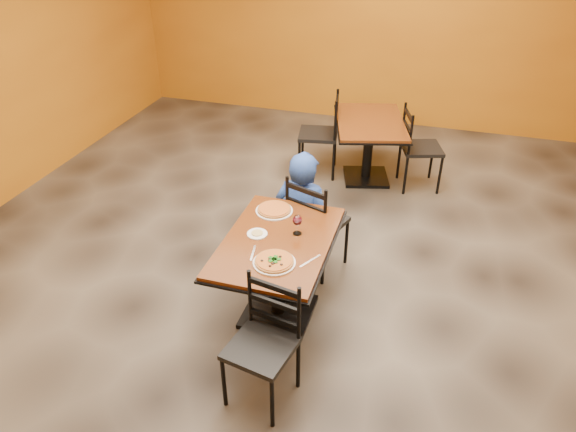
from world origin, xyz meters
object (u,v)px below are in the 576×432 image
(table_main, at_px, (278,260))
(table_second, at_px, (369,136))
(chair_main_far, at_px, (318,222))
(plate_main, at_px, (274,263))
(wine_glass, at_px, (297,224))
(plate_far, at_px, (274,211))
(chair_second_right, at_px, (422,149))
(pizza_main, at_px, (274,261))
(chair_main_near, at_px, (261,349))
(side_plate, at_px, (257,234))
(chair_second_left, at_px, (318,135))
(diner, at_px, (303,205))
(pizza_far, at_px, (274,209))

(table_main, height_order, table_second, same)
(chair_main_far, height_order, plate_main, chair_main_far)
(plate_main, relative_size, wine_glass, 1.72)
(table_second, height_order, plate_far, plate_far)
(chair_second_right, relative_size, pizza_main, 3.38)
(chair_main_near, height_order, side_plate, chair_main_near)
(table_second, xyz_separation_m, chair_main_near, (-0.13, -3.44, -0.10))
(chair_main_far, bearing_deg, chair_second_left, -56.04)
(chair_main_near, relative_size, side_plate, 5.70)
(wine_glass, bearing_deg, diner, 102.22)
(table_second, xyz_separation_m, plate_main, (-0.21, -2.89, 0.20))
(plate_main, relative_size, plate_far, 1.00)
(plate_main, xyz_separation_m, pizza_far, (-0.22, 0.68, 0.02))
(wine_glass, bearing_deg, table_main, -133.33)
(plate_main, bearing_deg, diner, 95.56)
(chair_main_near, distance_m, wine_glass, 1.04)
(chair_second_left, relative_size, diner, 0.93)
(diner, distance_m, plate_main, 1.21)
(side_plate, height_order, wine_glass, wine_glass)
(chair_second_left, distance_m, chair_second_right, 1.22)
(table_main, xyz_separation_m, chair_second_left, (-0.33, 2.60, -0.06))
(table_main, height_order, side_plate, side_plate)
(table_second, xyz_separation_m, chair_second_right, (0.61, 0.00, -0.07))
(chair_second_right, bearing_deg, table_main, 143.28)
(plate_main, relative_size, pizza_main, 1.09)
(table_main, xyz_separation_m, plate_main, (0.07, -0.29, 0.20))
(chair_main_far, relative_size, pizza_far, 3.44)
(side_plate, bearing_deg, pizza_main, -52.28)
(table_second, bearing_deg, plate_main, -94.24)
(table_second, height_order, chair_second_right, chair_second_right)
(table_second, distance_m, pizza_far, 2.26)
(chair_second_left, relative_size, pizza_far, 3.57)
(chair_main_near, xyz_separation_m, wine_glass, (-0.03, 0.96, 0.38))
(side_plate, bearing_deg, table_main, -8.06)
(chair_main_far, bearing_deg, plate_far, 70.16)
(chair_main_far, xyz_separation_m, plate_main, (-0.07, -1.03, 0.27))
(pizza_main, bearing_deg, side_plate, 127.72)
(table_main, relative_size, table_second, 0.93)
(chair_second_left, bearing_deg, wine_glass, 0.19)
(chair_main_near, xyz_separation_m, plate_far, (-0.30, 1.23, 0.30))
(chair_main_far, xyz_separation_m, pizza_main, (-0.07, -1.03, 0.29))
(wine_glass, bearing_deg, side_plate, -160.92)
(diner, bearing_deg, table_second, -94.10)
(chair_second_right, xyz_separation_m, plate_main, (-0.83, -2.89, 0.28))
(plate_main, height_order, wine_glass, wine_glass)
(chair_main_near, xyz_separation_m, pizza_far, (-0.30, 1.23, 0.32))
(plate_far, height_order, pizza_far, pizza_far)
(plate_far, xyz_separation_m, wine_glass, (0.28, -0.26, 0.08))
(wine_glass, bearing_deg, plate_far, 136.07)
(side_plate, bearing_deg, chair_second_left, 93.43)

